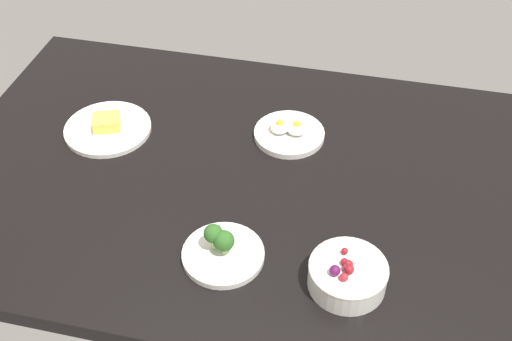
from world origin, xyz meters
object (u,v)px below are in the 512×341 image
(plate_broccoli, at_px, (222,251))
(plate_eggs, at_px, (289,132))
(bowl_berries, at_px, (347,275))
(plate_cheese, at_px, (108,127))

(plate_broccoli, distance_m, plate_eggs, 0.42)
(plate_broccoli, relative_size, plate_eggs, 0.97)
(bowl_berries, xyz_separation_m, plate_broccoli, (0.26, -0.01, -0.01))
(bowl_berries, distance_m, plate_eggs, 0.47)
(plate_broccoli, xyz_separation_m, plate_cheese, (0.39, -0.34, -0.01))
(plate_cheese, bearing_deg, plate_broccoli, 139.40)
(plate_broccoli, bearing_deg, plate_eggs, -98.48)
(plate_broccoli, relative_size, plate_cheese, 0.78)
(bowl_berries, relative_size, plate_eggs, 0.89)
(plate_broccoli, distance_m, plate_cheese, 0.52)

